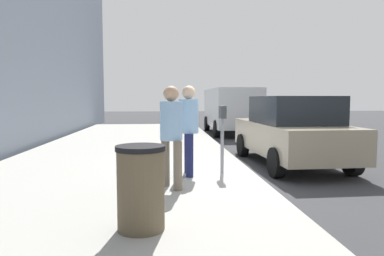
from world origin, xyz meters
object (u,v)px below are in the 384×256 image
at_px(pedestrian_at_meter, 189,122).
at_px(parked_sedan_near, 291,130).
at_px(pedestrian_bystander, 171,128).
at_px(trash_bin, 141,188).
at_px(parking_meter, 222,125).
at_px(parked_van_far, 231,108).

relative_size(pedestrian_at_meter, parked_sedan_near, 0.41).
height_order(pedestrian_bystander, parked_sedan_near, pedestrian_bystander).
xyz_separation_m(pedestrian_at_meter, parked_sedan_near, (1.66, -2.75, -0.34)).
bearing_deg(trash_bin, pedestrian_at_meter, -14.75).
distance_m(parking_meter, pedestrian_bystander, 1.61).
relative_size(pedestrian_bystander, trash_bin, 1.76).
xyz_separation_m(pedestrian_bystander, parked_sedan_near, (2.68, -3.12, -0.31)).
relative_size(pedestrian_at_meter, trash_bin, 1.80).
height_order(pedestrian_at_meter, parked_van_far, parked_van_far).
bearing_deg(pedestrian_bystander, parked_van_far, 41.72).
distance_m(parked_sedan_near, trash_bin, 5.81).
bearing_deg(parking_meter, pedestrian_bystander, 137.25).
distance_m(pedestrian_at_meter, parked_sedan_near, 3.23).
distance_m(pedestrian_at_meter, pedestrian_bystander, 1.09).
bearing_deg(parked_van_far, pedestrian_bystander, 163.98).
distance_m(pedestrian_bystander, parked_van_far, 11.31).
bearing_deg(parked_sedan_near, parked_van_far, 0.01).
relative_size(parking_meter, pedestrian_bystander, 0.79).
bearing_deg(parked_sedan_near, pedestrian_bystander, 130.66).
bearing_deg(trash_bin, parked_sedan_near, -37.40).
distance_m(parking_meter, parked_sedan_near, 2.54).
bearing_deg(parked_van_far, pedestrian_at_meter, 164.42).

